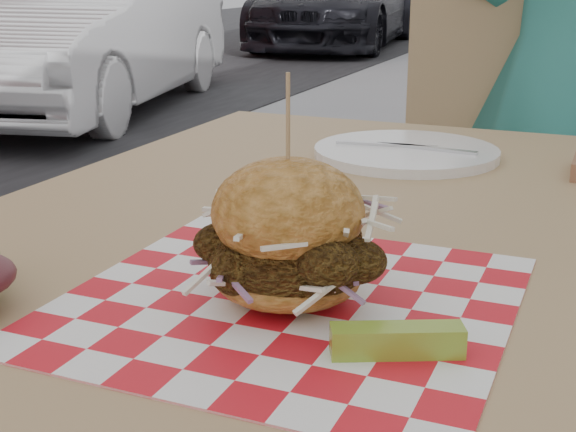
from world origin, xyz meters
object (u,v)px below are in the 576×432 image
object	(u,v)px
diner	(571,77)
patio_chair	(485,176)
car_white	(88,34)
patio_table	(325,288)
car_dark	(339,0)
sandwich	(288,240)

from	to	relation	value
diner	patio_chair	xyz separation A→B (m)	(-0.17, -0.02, -0.24)
patio_chair	car_white	bearing A→B (deg)	142.76
car_white	patio_table	distance (m)	5.29
car_dark	patio_table	distance (m)	10.16
car_dark	sandwich	xyz separation A→B (m)	(3.38, -9.82, 0.21)
sandwich	patio_table	bearing A→B (deg)	102.00
diner	car_dark	world-z (taller)	diner
diner	car_dark	bearing A→B (deg)	-61.14
patio_table	sandwich	world-z (taller)	sandwich
patio_table	car_dark	bearing A→B (deg)	109.16
patio_chair	sandwich	bearing A→B (deg)	-83.18
car_dark	sandwich	size ratio (longest dim) A/B	21.83
car_white	car_dark	xyz separation A→B (m)	(0.00, 5.49, 0.04)
diner	sandwich	bearing A→B (deg)	90.79
sandwich	patio_chair	bearing A→B (deg)	91.69
sandwich	car_dark	bearing A→B (deg)	109.01
diner	patio_chair	bearing A→B (deg)	12.58
diner	patio_table	world-z (taller)	diner
patio_table	sandwich	distance (m)	0.26
diner	car_dark	distance (m)	9.22
diner	sandwich	distance (m)	1.30
diner	car_white	distance (m)	4.65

